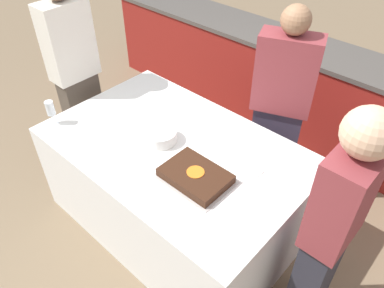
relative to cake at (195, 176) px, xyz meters
name	(u,v)px	position (x,y,z in m)	size (l,w,h in m)	color
ground_plane	(177,218)	(-0.32, 0.14, -0.80)	(14.00, 14.00, 0.00)	#7A664C
back_counter	(294,88)	(-0.32, 1.78, -0.34)	(4.40, 0.58, 0.92)	maroon
dining_table	(176,185)	(-0.32, 0.14, -0.41)	(1.77, 1.13, 0.77)	white
cake	(195,176)	(0.00, 0.00, 0.00)	(0.43, 0.32, 0.06)	#B7B2AD
plate_stack	(160,136)	(-0.42, 0.11, 0.01)	(0.22, 0.22, 0.08)	white
wine_glass	(50,109)	(-1.13, -0.26, 0.09)	(0.07, 0.07, 0.18)	white
side_plate_near_cake	(217,151)	(-0.07, 0.29, -0.03)	(0.22, 0.22, 0.00)	white
side_plate_right_edge	(247,166)	(0.16, 0.30, -0.03)	(0.22, 0.22, 0.00)	white
person_cutting_cake	(280,109)	(0.00, 0.93, 0.01)	(0.46, 0.34, 1.57)	#383347
person_seated_left	(76,77)	(-1.42, 0.14, 0.06)	(0.20, 0.36, 1.66)	#4C4238
person_seated_right	(331,230)	(0.79, 0.14, 0.04)	(0.23, 0.35, 1.58)	#282833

